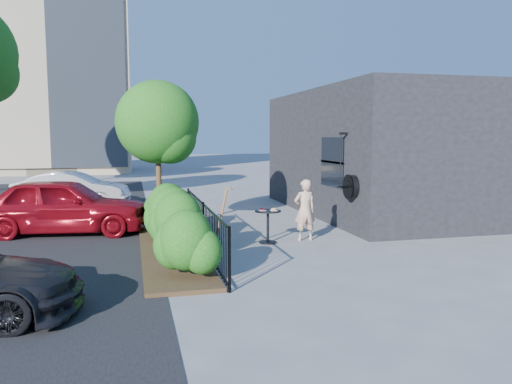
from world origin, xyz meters
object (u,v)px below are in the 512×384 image
object	(u,v)px
woman	(305,210)
shovel	(219,226)
patio_tree	(160,127)
car_red	(63,206)
car_silver	(72,190)
cafe_table	(268,220)

from	to	relation	value
woman	shovel	bearing A→B (deg)	24.84
patio_tree	car_red	xyz separation A→B (m)	(-2.51, 0.14, -2.03)
car_red	car_silver	distance (m)	5.08
cafe_table	car_silver	bearing A→B (deg)	124.77
shovel	car_red	bearing A→B (deg)	135.26
car_silver	woman	bearing A→B (deg)	-130.87
woman	car_red	size ratio (longest dim) A/B	0.35
shovel	car_red	xyz separation A→B (m)	(-3.49, 3.46, 0.08)
cafe_table	patio_tree	bearing A→B (deg)	136.10
shovel	cafe_table	bearing A→B (deg)	38.13
car_silver	car_red	bearing A→B (deg)	-167.01
patio_tree	woman	distance (m)	4.43
cafe_table	shovel	size ratio (longest dim) A/B	0.56
shovel	car_red	distance (m)	4.91
cafe_table	woman	distance (m)	0.98
patio_tree	car_silver	size ratio (longest dim) A/B	1.02
patio_tree	woman	bearing A→B (deg)	-33.24
car_red	car_silver	bearing A→B (deg)	11.29
woman	patio_tree	bearing A→B (deg)	-35.02
patio_tree	cafe_table	distance (m)	3.93
woman	shovel	distance (m)	2.59
woman	shovel	world-z (taller)	woman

